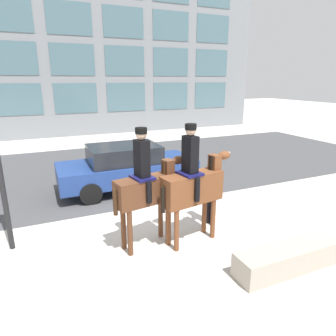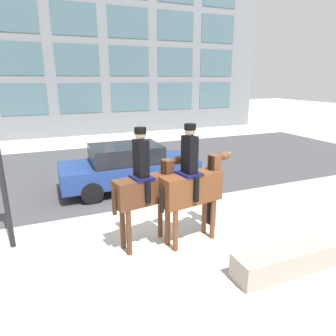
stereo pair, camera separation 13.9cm
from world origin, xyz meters
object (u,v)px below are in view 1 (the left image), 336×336
(mounted_horse_companion, at_px, (193,184))
(planter_ledge, at_px, (290,258))
(mounted_horse_lead, at_px, (147,187))
(pedestrian_bystander, at_px, (212,188))
(street_car_near_lane, at_px, (127,166))

(mounted_horse_companion, bearing_deg, planter_ledge, -64.44)
(mounted_horse_companion, height_order, planter_ledge, mounted_horse_companion)
(mounted_horse_companion, bearing_deg, mounted_horse_lead, 157.38)
(pedestrian_bystander, relative_size, planter_ledge, 0.71)
(street_car_near_lane, bearing_deg, mounted_horse_lead, -99.25)
(pedestrian_bystander, distance_m, planter_ledge, 2.38)
(mounted_horse_companion, xyz_separation_m, street_car_near_lane, (-0.40, 3.86, -0.58))
(mounted_horse_companion, distance_m, planter_ledge, 2.37)
(pedestrian_bystander, xyz_separation_m, street_car_near_lane, (-1.20, 3.34, -0.20))
(mounted_horse_lead, relative_size, planter_ledge, 1.14)
(pedestrian_bystander, distance_m, street_car_near_lane, 3.55)
(street_car_near_lane, xyz_separation_m, planter_ledge, (1.60, -5.56, -0.53))
(mounted_horse_companion, xyz_separation_m, pedestrian_bystander, (0.80, 0.52, -0.39))
(mounted_horse_companion, height_order, street_car_near_lane, mounted_horse_companion)
(mounted_horse_lead, bearing_deg, planter_ledge, -51.49)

